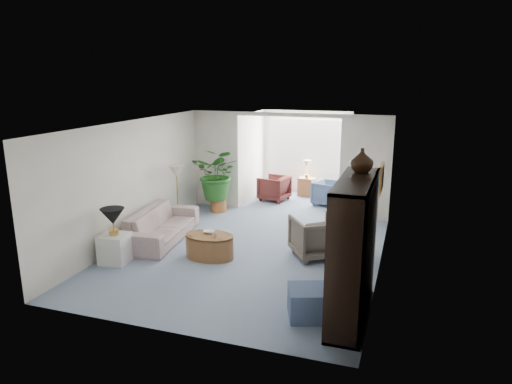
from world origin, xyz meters
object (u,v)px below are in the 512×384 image
(framed_picture, at_px, (382,178))
(floor_lamp, at_px, (176,171))
(cabinet_urn, at_px, (362,160))
(wingback_chair, at_px, (316,237))
(side_table_dark, at_px, (355,241))
(sunroom_table, at_px, (306,187))
(coffee_table, at_px, (210,246))
(sunroom_chair_maroon, at_px, (274,188))
(coffee_cup, at_px, (214,235))
(entertainment_cabinet, at_px, (353,250))
(sofa, at_px, (162,225))
(coffee_bowl, at_px, (209,232))
(sunroom_chair_blue, at_px, (328,193))
(table_lamp, at_px, (113,216))
(end_table, at_px, (115,249))
(ottoman, at_px, (308,303))
(plant_pot, at_px, (218,205))

(framed_picture, relative_size, floor_lamp, 1.39)
(cabinet_urn, bearing_deg, wingback_chair, 120.88)
(side_table_dark, relative_size, sunroom_table, 1.08)
(coffee_table, xyz_separation_m, sunroom_chair_maroon, (-0.03, 4.42, 0.12))
(coffee_table, height_order, wingback_chair, wingback_chair)
(sunroom_chair_maroon, bearing_deg, framed_picture, 48.23)
(cabinet_urn, bearing_deg, coffee_cup, 164.20)
(entertainment_cabinet, bearing_deg, cabinet_urn, 90.00)
(sofa, relative_size, coffee_bowl, 10.70)
(sofa, bearing_deg, sunroom_chair_blue, -42.95)
(floor_lamp, xyz_separation_m, cabinet_urn, (4.38, -2.52, 0.94))
(sofa, distance_m, side_table_dark, 3.97)
(framed_picture, distance_m, side_table_dark, 1.65)
(table_lamp, bearing_deg, sunroom_chair_blue, 59.81)
(coffee_cup, height_order, sunroom_chair_blue, sunroom_chair_blue)
(coffee_table, bearing_deg, end_table, -153.42)
(sofa, height_order, end_table, sofa)
(side_table_dark, bearing_deg, wingback_chair, -156.80)
(sunroom_table, bearing_deg, ottoman, -77.16)
(sofa, relative_size, end_table, 4.19)
(coffee_bowl, xyz_separation_m, plant_pot, (-1.01, 2.80, -0.32))
(end_table, bearing_deg, sunroom_table, 69.08)
(floor_lamp, distance_m, coffee_cup, 2.56)
(wingback_chair, distance_m, sunroom_chair_maroon, 4.18)
(coffee_bowl, xyz_separation_m, sunroom_chair_maroon, (0.02, 4.32, -0.13))
(coffee_bowl, bearing_deg, coffee_table, -63.43)
(framed_picture, bearing_deg, sofa, 176.28)
(framed_picture, xyz_separation_m, wingback_chair, (-1.17, 0.42, -1.31))
(coffee_cup, distance_m, wingback_chair, 1.92)
(framed_picture, distance_m, sunroom_chair_maroon, 5.33)
(floor_lamp, height_order, coffee_table, floor_lamp)
(sofa, bearing_deg, coffee_cup, -120.74)
(cabinet_urn, height_order, sunroom_chair_maroon, cabinet_urn)
(coffee_table, height_order, cabinet_urn, cabinet_urn)
(framed_picture, xyz_separation_m, coffee_table, (-3.06, -0.29, -1.47))
(end_table, bearing_deg, cabinet_urn, -1.05)
(coffee_table, bearing_deg, sunroom_table, 82.09)
(coffee_table, relative_size, side_table_dark, 1.65)
(plant_pot, bearing_deg, sunroom_chair_maroon, 55.85)
(table_lamp, xyz_separation_m, cabinet_urn, (4.38, -0.08, 1.30))
(floor_lamp, relative_size, cabinet_urn, 1.03)
(wingback_chair, height_order, plant_pot, wingback_chair)
(coffee_table, relative_size, coffee_cup, 9.65)
(wingback_chair, bearing_deg, side_table_dark, 169.47)
(plant_pot, bearing_deg, entertainment_cabinet, -47.62)
(entertainment_cabinet, height_order, plant_pot, entertainment_cabinet)
(floor_lamp, xyz_separation_m, coffee_cup, (1.70, -1.77, -0.75))
(coffee_cup, height_order, plant_pot, coffee_cup)
(sunroom_table, bearing_deg, sunroom_chair_blue, -45.00)
(side_table_dark, bearing_deg, framed_picture, -57.14)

